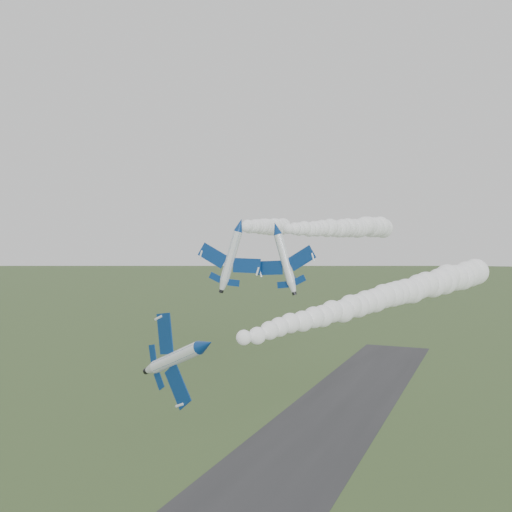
{
  "coord_description": "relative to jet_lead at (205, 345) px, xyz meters",
  "views": [
    {
      "loc": [
        34.54,
        -65.3,
        40.46
      ],
      "look_at": [
        1.1,
        14.49,
        38.45
      ],
      "focal_mm": 40.0,
      "sensor_mm": 36.0,
      "label": 1
    }
  ],
  "objects": [
    {
      "name": "jet_lead",
      "position": [
        0.0,
        0.0,
        0.0
      ],
      "size": [
        7.44,
        12.98,
        10.27
      ],
      "rotation": [
        0.0,
        1.18,
        -0.38
      ],
      "color": "white"
    },
    {
      "name": "runway",
      "position": [
        -5.57,
        40.58,
        -29.33
      ],
      "size": [
        24.0,
        260.0,
        0.04
      ],
      "primitive_type": "cube",
      "color": "#2C2D2F",
      "rests_on": "ground"
    },
    {
      "name": "smoke_trail_jet_pair_left",
      "position": [
        -18.61,
        66.22,
        14.78
      ],
      "size": [
        21.83,
        70.54,
        4.46
      ],
      "primitive_type": null,
      "rotation": [
        0.0,
        0.0,
        0.25
      ],
      "color": "white"
    },
    {
      "name": "jet_pair_right",
      "position": [
        -2.91,
        29.57,
        13.39
      ],
      "size": [
        9.54,
        11.92,
        3.77
      ],
      "rotation": [
        0.0,
        -0.29,
        -0.04
      ],
      "color": "white"
    },
    {
      "name": "smoke_trail_jet_pair_right",
      "position": [
        -0.12,
        64.44,
        14.29
      ],
      "size": [
        7.66,
        64.55,
        5.08
      ],
      "primitive_type": null,
      "rotation": [
        0.0,
        0.0,
        -0.04
      ],
      "color": "white"
    },
    {
      "name": "jet_pair_left",
      "position": [
        -8.68,
        28.4,
        13.97
      ],
      "size": [
        10.16,
        12.33,
        3.86
      ],
      "rotation": [
        0.0,
        0.28,
        0.25
      ],
      "color": "white"
    },
    {
      "name": "smoke_trail_jet_lead",
      "position": [
        13.95,
        32.76,
        2.92
      ],
      "size": [
        28.37,
        61.43,
        4.91
      ],
      "primitive_type": null,
      "rotation": [
        0.0,
        0.0,
        -0.38
      ],
      "color": "white"
    }
  ]
}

